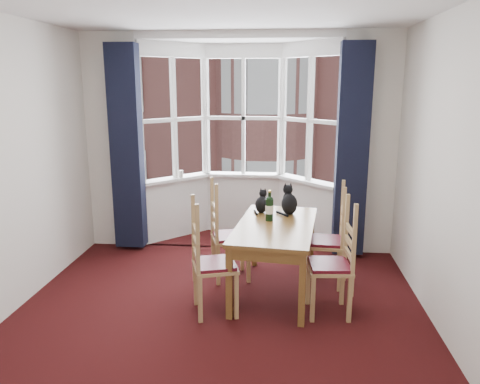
# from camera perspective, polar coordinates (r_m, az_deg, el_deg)

# --- Properties ---
(floor) EXTENTS (4.50, 4.50, 0.00)m
(floor) POSITION_cam_1_polar(r_m,az_deg,el_deg) (4.36, -3.22, -16.79)
(floor) COLOR black
(floor) RESTS_ON ground
(wall_right) EXTENTS (0.00, 4.50, 4.50)m
(wall_right) POSITION_cam_1_polar(r_m,az_deg,el_deg) (4.06, 25.63, 0.83)
(wall_right) COLOR silver
(wall_right) RESTS_ON floor
(wall_near) EXTENTS (4.00, 0.00, 4.00)m
(wall_near) POSITION_cam_1_polar(r_m,az_deg,el_deg) (1.77, -15.03, -13.49)
(wall_near) COLOR silver
(wall_near) RESTS_ON floor
(wall_back_pier_left) EXTENTS (0.70, 0.12, 2.80)m
(wall_back_pier_left) POSITION_cam_1_polar(r_m,az_deg,el_deg) (6.43, -15.08, 5.85)
(wall_back_pier_left) COLOR silver
(wall_back_pier_left) RESTS_ON floor
(wall_back_pier_right) EXTENTS (0.70, 0.12, 2.80)m
(wall_back_pier_right) POSITION_cam_1_polar(r_m,az_deg,el_deg) (6.12, 15.43, 5.47)
(wall_back_pier_right) COLOR silver
(wall_back_pier_right) RESTS_ON floor
(bay_window) EXTENTS (2.76, 0.94, 2.80)m
(bay_window) POSITION_cam_1_polar(r_m,az_deg,el_deg) (6.55, 0.23, 6.43)
(bay_window) COLOR white
(bay_window) RESTS_ON floor
(curtain_left) EXTENTS (0.38, 0.22, 2.60)m
(curtain_left) POSITION_cam_1_polar(r_m,az_deg,el_deg) (6.19, -13.62, 5.19)
(curtain_left) COLOR black
(curtain_left) RESTS_ON floor
(curtain_right) EXTENTS (0.38, 0.22, 2.60)m
(curtain_right) POSITION_cam_1_polar(r_m,az_deg,el_deg) (5.92, 13.49, 4.83)
(curtain_right) COLOR black
(curtain_right) RESTS_ON floor
(dining_table) EXTENTS (0.93, 1.52, 0.75)m
(dining_table) POSITION_cam_1_polar(r_m,az_deg,el_deg) (4.88, 4.35, -4.92)
(dining_table) COLOR brown
(dining_table) RESTS_ON floor
(chair_left_near) EXTENTS (0.51, 0.52, 0.92)m
(chair_left_near) POSITION_cam_1_polar(r_m,az_deg,el_deg) (4.51, -4.22, -9.06)
(chair_left_near) COLOR tan
(chair_left_near) RESTS_ON floor
(chair_left_far) EXTENTS (0.50, 0.52, 0.92)m
(chair_left_far) POSITION_cam_1_polar(r_m,az_deg,el_deg) (5.27, -2.15, -5.67)
(chair_left_far) COLOR tan
(chair_left_far) RESTS_ON floor
(chair_right_near) EXTENTS (0.43, 0.45, 0.92)m
(chair_right_near) POSITION_cam_1_polar(r_m,az_deg,el_deg) (4.58, 11.96, -8.94)
(chair_right_near) COLOR tan
(chair_right_near) RESTS_ON floor
(chair_right_far) EXTENTS (0.43, 0.45, 0.92)m
(chair_right_far) POSITION_cam_1_polar(r_m,az_deg,el_deg) (5.21, 11.27, -6.14)
(chair_right_far) COLOR tan
(chair_right_far) RESTS_ON floor
(cat_left) EXTENTS (0.17, 0.22, 0.27)m
(cat_left) POSITION_cam_1_polar(r_m,az_deg,el_deg) (5.26, 2.66, -1.38)
(cat_left) COLOR black
(cat_left) RESTS_ON dining_table
(cat_right) EXTENTS (0.23, 0.28, 0.34)m
(cat_right) POSITION_cam_1_polar(r_m,az_deg,el_deg) (5.22, 6.01, -1.25)
(cat_right) COLOR black
(cat_right) RESTS_ON dining_table
(wine_bottle) EXTENTS (0.08, 0.08, 0.33)m
(wine_bottle) POSITION_cam_1_polar(r_m,az_deg,el_deg) (4.94, 3.61, -1.89)
(wine_bottle) COLOR black
(wine_bottle) RESTS_ON dining_table
(candle_tall) EXTENTS (0.06, 0.06, 0.10)m
(candle_tall) POSITION_cam_1_polar(r_m,az_deg,el_deg) (6.61, -7.21, 2.19)
(candle_tall) COLOR white
(candle_tall) RESTS_ON bay_window
(street) EXTENTS (80.00, 80.00, 0.00)m
(street) POSITION_cam_1_polar(r_m,az_deg,el_deg) (36.90, 4.38, 0.47)
(street) COLOR #333335
(street) RESTS_ON ground
(tenement_building) EXTENTS (18.40, 7.80, 15.20)m
(tenement_building) POSITION_cam_1_polar(r_m,az_deg,el_deg) (17.76, 3.59, 11.40)
(tenement_building) COLOR #8E5049
(tenement_building) RESTS_ON street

